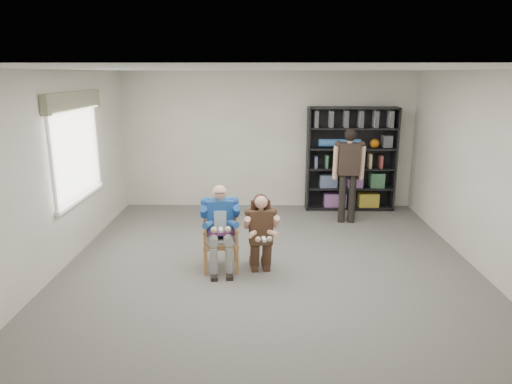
# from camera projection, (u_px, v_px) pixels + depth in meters

# --- Properties ---
(room_shell) EXTENTS (6.00, 7.00, 2.80)m
(room_shell) POSITION_uv_depth(u_px,v_px,m) (270.00, 178.00, 6.05)
(room_shell) COLOR beige
(room_shell) RESTS_ON ground
(floor) EXTENTS (6.00, 7.00, 0.01)m
(floor) POSITION_uv_depth(u_px,v_px,m) (270.00, 275.00, 6.40)
(floor) COLOR #5E5D57
(floor) RESTS_ON ground
(window_left) EXTENTS (0.16, 2.00, 1.75)m
(window_left) POSITION_uv_depth(u_px,v_px,m) (78.00, 148.00, 7.00)
(window_left) COLOR silver
(window_left) RESTS_ON room_shell
(armchair) EXTENTS (0.61, 0.60, 0.96)m
(armchair) POSITION_uv_depth(u_px,v_px,m) (221.00, 237.00, 6.51)
(armchair) COLOR #AB6633
(armchair) RESTS_ON floor
(seated_man) EXTENTS (0.62, 0.80, 1.24)m
(seated_man) POSITION_uv_depth(u_px,v_px,m) (220.00, 228.00, 6.48)
(seated_man) COLOR navy
(seated_man) RESTS_ON floor
(kneeling_woman) EXTENTS (0.56, 0.82, 1.14)m
(kneeling_woman) POSITION_uv_depth(u_px,v_px,m) (261.00, 234.00, 6.37)
(kneeling_woman) COLOR #3D271C
(kneeling_woman) RESTS_ON floor
(bookshelf) EXTENTS (1.80, 0.38, 2.10)m
(bookshelf) POSITION_uv_depth(u_px,v_px,m) (351.00, 159.00, 9.29)
(bookshelf) COLOR black
(bookshelf) RESTS_ON floor
(standing_man) EXTENTS (0.57, 0.35, 1.78)m
(standing_man) POSITION_uv_depth(u_px,v_px,m) (348.00, 176.00, 8.46)
(standing_man) COLOR black
(standing_man) RESTS_ON floor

